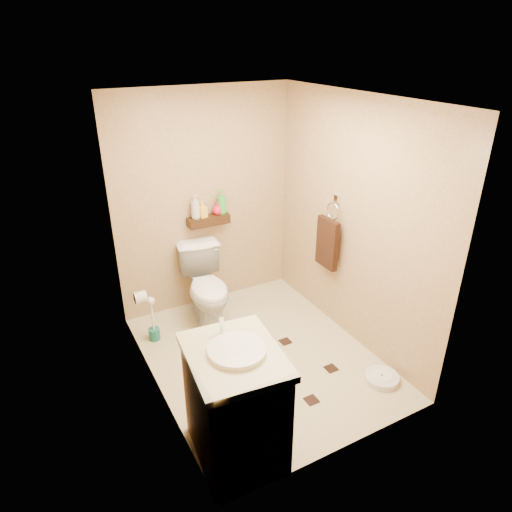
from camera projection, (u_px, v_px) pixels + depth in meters
ground at (260, 357)px, 4.45m from camera, size 2.50×2.50×0.00m
wall_back at (205, 202)px, 4.91m from camera, size 2.00×0.04×2.40m
wall_front at (355, 316)px, 2.93m from camera, size 2.00×0.04×2.40m
wall_left at (147, 271)px, 3.49m from camera, size 0.04×2.50×2.40m
wall_right at (353, 224)px, 4.35m from camera, size 0.04×2.50×2.40m
ceiling at (262, 98)px, 3.40m from camera, size 2.00×2.50×0.02m
wall_shelf at (209, 220)px, 4.92m from camera, size 0.46×0.14×0.10m
floor_accents at (264, 360)px, 4.40m from camera, size 1.12×1.34×0.01m
toilet at (207, 287)px, 4.84m from camera, size 0.56×0.86×0.82m
vanity at (235, 403)px, 3.23m from camera, size 0.70×0.81×1.06m
bathroom_scale at (382, 378)px, 4.13m from camera, size 0.33×0.33×0.06m
toilet_brush at (153, 325)px, 4.63m from camera, size 0.11×0.11×0.50m
towel_ring at (328, 241)px, 4.62m from camera, size 0.12×0.30×0.76m
toilet_paper at (140, 297)px, 4.30m from camera, size 0.12×0.11×0.12m
bottle_a at (195, 207)px, 4.79m from camera, size 0.12×0.12×0.26m
bottle_b at (203, 209)px, 4.84m from camera, size 0.10×0.10×0.18m
bottle_c at (217, 208)px, 4.92m from camera, size 0.15×0.15×0.14m
bottle_d at (222, 202)px, 4.91m from camera, size 0.10×0.10×0.26m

